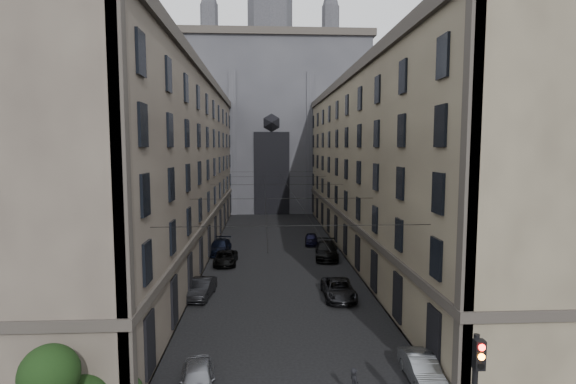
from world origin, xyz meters
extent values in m
cube|color=#383533|center=(-10.50, 36.00, 0.07)|extent=(7.00, 80.00, 0.15)
cube|color=#383533|center=(10.50, 36.00, 0.07)|extent=(7.00, 80.00, 0.15)
cube|color=#483F37|center=(-13.50, 36.00, 9.00)|extent=(13.00, 60.00, 18.00)
cube|color=#38332D|center=(-13.50, 36.00, 18.40)|extent=(13.60, 60.60, 0.90)
cube|color=#38332D|center=(-13.50, 36.00, 4.20)|extent=(13.40, 60.30, 0.50)
cube|color=brown|center=(13.50, 36.00, 9.00)|extent=(13.00, 60.00, 18.00)
cube|color=#38332D|center=(13.50, 36.00, 18.40)|extent=(13.60, 60.60, 0.90)
cube|color=#38332D|center=(13.50, 36.00, 4.20)|extent=(13.40, 60.30, 0.50)
cube|color=#2D2D33|center=(0.00, 75.00, 15.00)|extent=(34.00, 22.00, 30.00)
cube|color=#38332D|center=(0.00, 75.00, 30.50)|extent=(35.00, 23.00, 1.20)
cylinder|color=#2D2D33|center=(0.00, 75.00, 37.00)|extent=(8.40, 8.40, 14.00)
cone|color=#2D2D33|center=(-11.00, 72.00, 36.50)|extent=(3.20, 3.20, 13.00)
cone|color=#2D2D33|center=(11.00, 72.00, 36.50)|extent=(3.20, 3.20, 13.00)
cube|color=black|center=(0.00, 63.95, 7.00)|extent=(6.00, 0.30, 14.00)
cube|color=black|center=(5.60, 1.78, 4.60)|extent=(0.34, 0.30, 1.00)
cylinder|color=#FF0C07|center=(5.60, 1.62, 4.92)|extent=(0.22, 0.05, 0.22)
cylinder|color=orange|center=(5.60, 1.62, 4.60)|extent=(0.22, 0.05, 0.22)
cylinder|color=black|center=(5.60, 1.62, 4.28)|extent=(0.22, 0.05, 0.22)
sphere|color=black|center=(-9.50, 4.50, 2.95)|extent=(2.20, 2.20, 2.20)
cylinder|color=black|center=(0.00, 10.00, 7.50)|extent=(14.00, 0.03, 0.03)
cylinder|color=black|center=(0.00, 22.00, 7.50)|extent=(14.00, 0.03, 0.03)
cylinder|color=black|center=(0.00, 35.00, 7.50)|extent=(14.00, 0.03, 0.03)
cylinder|color=black|center=(0.00, 48.00, 7.50)|extent=(14.00, 0.03, 0.03)
cylinder|color=black|center=(0.00, 60.00, 7.50)|extent=(14.00, 0.03, 0.03)
cylinder|color=black|center=(-1.30, 36.00, 7.10)|extent=(0.03, 60.00, 0.03)
cylinder|color=black|center=(1.30, 36.00, 7.10)|extent=(0.03, 60.00, 0.03)
imported|color=gray|center=(-4.55, 8.00, 0.68)|extent=(2.07, 4.15, 1.36)
imported|color=black|center=(-6.20, 21.54, 0.71)|extent=(1.99, 4.47, 1.43)
imported|color=black|center=(-5.16, 31.24, 0.64)|extent=(2.18, 4.65, 1.29)
imported|color=black|center=(-6.20, 35.82, 0.74)|extent=(2.50, 5.24, 1.47)
imported|color=slate|center=(6.20, 8.45, 0.65)|extent=(1.42, 3.95, 1.29)
imported|color=black|center=(4.20, 20.83, 0.69)|extent=(2.38, 5.02, 1.38)
imported|color=black|center=(5.04, 33.18, 0.82)|extent=(2.92, 5.90, 1.65)
imported|color=black|center=(4.20, 39.85, 0.64)|extent=(1.82, 3.88, 1.28)
camera|label=1|loc=(-1.47, -11.99, 11.39)|focal=28.00mm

